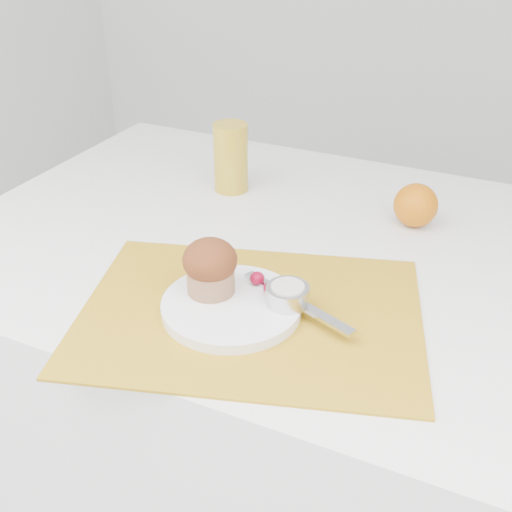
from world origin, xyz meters
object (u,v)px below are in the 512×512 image
at_px(plate, 231,306).
at_px(muffin, 210,266).
at_px(table, 298,412).
at_px(juice_glass, 231,158).
at_px(orange, 416,205).

xyz_separation_m(plate, muffin, (-0.04, 0.01, 0.05)).
distance_m(table, muffin, 0.49).
bearing_deg(juice_glass, muffin, -67.08).
distance_m(table, plate, 0.45).
bearing_deg(juice_glass, table, -34.09).
height_order(orange, juice_glass, juice_glass).
distance_m(plate, juice_glass, 0.42).
xyz_separation_m(orange, juice_glass, (-0.36, -0.00, 0.03)).
relative_size(juice_glass, muffin, 1.63).
height_order(orange, muffin, muffin).
xyz_separation_m(plate, orange, (0.17, 0.37, 0.03)).
bearing_deg(orange, muffin, -119.75).
relative_size(plate, muffin, 2.41).
height_order(plate, juice_glass, juice_glass).
distance_m(plate, orange, 0.41).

